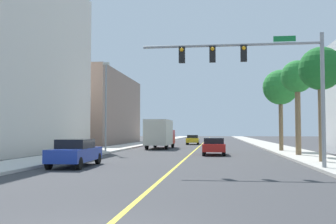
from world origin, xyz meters
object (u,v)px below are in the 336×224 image
(traffic_signal_mast, at_px, (261,69))
(palm_mid, at_px, (297,79))
(delivery_truck, at_px, (160,133))
(palm_near, at_px, (321,71))
(palm_far, at_px, (280,88))
(car_blue, at_px, (75,152))
(car_yellow, at_px, (193,139))
(car_red, at_px, (214,146))
(street_lamp, at_px, (106,102))

(traffic_signal_mast, xyz_separation_m, palm_mid, (3.82, 10.28, 0.80))
(traffic_signal_mast, distance_m, delivery_truck, 24.09)
(palm_near, height_order, palm_far, palm_far)
(palm_near, bearing_deg, delivery_truck, 123.92)
(car_blue, distance_m, delivery_truck, 21.89)
(car_yellow, bearing_deg, car_red, -83.09)
(palm_near, xyz_separation_m, palm_mid, (-0.06, 6.47, 0.38))
(palm_far, height_order, car_yellow, palm_far)
(palm_near, height_order, car_red, palm_near)
(traffic_signal_mast, bearing_deg, street_lamp, 132.13)
(car_blue, bearing_deg, delivery_truck, -95.33)
(street_lamp, distance_m, palm_mid, 16.20)
(car_yellow, xyz_separation_m, delivery_truck, (-2.79, -13.59, 0.95))
(palm_mid, bearing_deg, street_lamp, 169.22)
(traffic_signal_mast, height_order, palm_far, palm_far)
(car_yellow, height_order, delivery_truck, delivery_truck)
(delivery_truck, bearing_deg, car_red, -59.20)
(traffic_signal_mast, distance_m, palm_near, 5.46)
(palm_far, bearing_deg, car_yellow, 116.04)
(traffic_signal_mast, xyz_separation_m, palm_near, (3.88, 3.81, 0.42))
(palm_far, relative_size, car_blue, 1.63)
(street_lamp, height_order, delivery_truck, street_lamp)
(street_lamp, relative_size, delivery_truck, 1.07)
(street_lamp, xyz_separation_m, palm_mid, (15.86, -3.02, 1.37))
(palm_mid, relative_size, palm_far, 0.96)
(car_red, xyz_separation_m, delivery_truck, (-6.01, 10.51, 0.94))
(palm_far, bearing_deg, car_blue, -129.70)
(palm_far, distance_m, delivery_truck, 13.99)
(palm_near, distance_m, car_yellow, 33.80)
(palm_near, xyz_separation_m, car_yellow, (-9.62, 32.04, -4.79))
(palm_near, bearing_deg, traffic_signal_mast, -135.51)
(palm_far, xyz_separation_m, car_red, (-6.12, -4.99, -5.19))
(palm_mid, height_order, delivery_truck, palm_mid)
(palm_far, xyz_separation_m, car_yellow, (-9.34, 19.11, -5.20))
(palm_mid, bearing_deg, delivery_truck, 135.87)
(palm_far, bearing_deg, palm_near, -88.74)
(palm_near, height_order, palm_mid, palm_mid)
(traffic_signal_mast, xyz_separation_m, car_blue, (-9.94, 0.44, -4.32))
(palm_mid, distance_m, car_blue, 17.68)
(delivery_truck, bearing_deg, street_lamp, -110.32)
(car_blue, height_order, car_yellow, car_blue)
(car_blue, bearing_deg, palm_near, -167.89)
(traffic_signal_mast, distance_m, palm_mid, 11.00)
(palm_near, xyz_separation_m, car_red, (-6.40, 7.94, -4.78))
(palm_mid, height_order, car_yellow, palm_mid)
(palm_mid, distance_m, palm_far, 6.47)
(car_blue, relative_size, delivery_truck, 0.62)
(street_lamp, bearing_deg, car_yellow, 74.41)
(car_red, relative_size, car_yellow, 1.00)
(palm_mid, relative_size, delivery_truck, 0.97)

